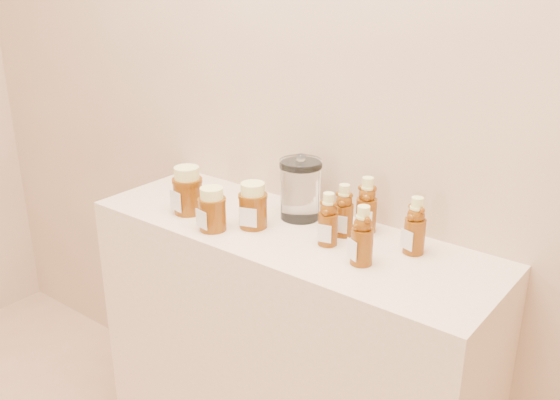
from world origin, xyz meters
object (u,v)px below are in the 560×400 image
Objects in this scene: bear_bottle_front_left at (328,216)px; display_table at (287,366)px; honey_jar_left at (188,190)px; glass_canister at (300,187)px; bear_bottle_back_left at (344,207)px.

display_table is at bearing 163.48° from bear_bottle_front_left.
glass_canister is (0.28, 0.17, 0.02)m from honey_jar_left.
glass_canister reaches higher than display_table.
bear_bottle_back_left is (0.14, 0.07, 0.53)m from display_table.
honey_jar_left is 0.75× the size of glass_canister.
glass_canister reaches higher than honey_jar_left.
bear_bottle_back_left is 0.07m from bear_bottle_front_left.
honey_jar_left is 0.33m from glass_canister.
bear_bottle_back_left is 0.87× the size of glass_canister.
bear_bottle_back_left reaches higher than honey_jar_left.
glass_canister is (-0.16, 0.03, 0.01)m from bear_bottle_back_left.
glass_canister is at bearing 133.11° from bear_bottle_front_left.
display_table is 0.55m from glass_canister.
bear_bottle_front_left is at bearing -1.52° from display_table.
glass_canister reaches higher than bear_bottle_front_left.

